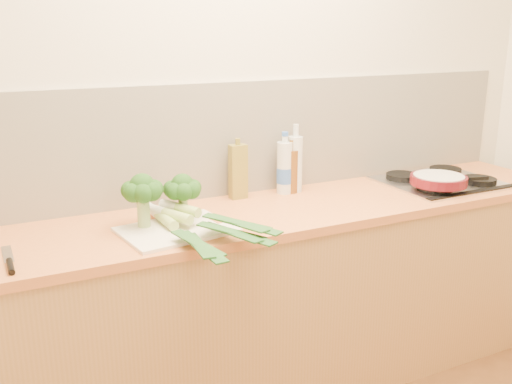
# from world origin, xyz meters

# --- Properties ---
(room_shell) EXTENTS (3.50, 3.50, 3.50)m
(room_shell) POSITION_xyz_m (0.00, 1.49, 1.17)
(room_shell) COLOR beige
(room_shell) RESTS_ON ground
(counter) EXTENTS (3.20, 0.62, 0.90)m
(counter) POSITION_xyz_m (0.00, 1.20, 0.45)
(counter) COLOR #AC7C47
(counter) RESTS_ON ground
(gas_hob) EXTENTS (0.58, 0.50, 0.04)m
(gas_hob) POSITION_xyz_m (1.02, 1.20, 0.91)
(gas_hob) COLOR silver
(gas_hob) RESTS_ON counter
(chopping_board) EXTENTS (0.47, 0.37, 0.01)m
(chopping_board) POSITION_xyz_m (-0.45, 1.10, 0.91)
(chopping_board) COLOR white
(chopping_board) RESTS_ON counter
(broccoli_left) EXTENTS (0.17, 0.17, 0.22)m
(broccoli_left) POSITION_xyz_m (-0.56, 1.18, 1.06)
(broccoli_left) COLOR #84A15E
(broccoli_left) RESTS_ON chopping_board
(broccoli_right) EXTENTS (0.16, 0.16, 0.19)m
(broccoli_right) POSITION_xyz_m (-0.38, 1.22, 1.04)
(broccoli_right) COLOR #84A15E
(broccoli_right) RESTS_ON chopping_board
(leek_front) EXTENTS (0.12, 0.72, 0.04)m
(leek_front) POSITION_xyz_m (-0.47, 1.09, 0.94)
(leek_front) COLOR white
(leek_front) RESTS_ON chopping_board
(leek_mid) EXTENTS (0.32, 0.64, 0.04)m
(leek_mid) POSITION_xyz_m (-0.41, 1.06, 0.95)
(leek_mid) COLOR white
(leek_mid) RESTS_ON chopping_board
(leek_back) EXTENTS (0.31, 0.57, 0.04)m
(leek_back) POSITION_xyz_m (-0.35, 1.05, 0.97)
(leek_back) COLOR white
(leek_back) RESTS_ON chopping_board
(chefs_knife) EXTENTS (0.04, 0.29, 0.02)m
(chefs_knife) POSITION_xyz_m (-1.07, 1.03, 0.91)
(chefs_knife) COLOR silver
(chefs_knife) RESTS_ON counter
(skillet) EXTENTS (0.39, 0.27, 0.05)m
(skillet) POSITION_xyz_m (0.89, 1.08, 0.96)
(skillet) COLOR #540E16
(skillet) RESTS_ON gas_hob
(oil_tin) EXTENTS (0.08, 0.05, 0.29)m
(oil_tin) POSITION_xyz_m (-0.04, 1.42, 1.03)
(oil_tin) COLOR olive
(oil_tin) RESTS_ON counter
(glass_bottle) EXTENTS (0.07, 0.07, 0.33)m
(glass_bottle) POSITION_xyz_m (0.26, 1.40, 1.04)
(glass_bottle) COLOR silver
(glass_bottle) RESTS_ON counter
(amber_bottle) EXTENTS (0.06, 0.06, 0.26)m
(amber_bottle) POSITION_xyz_m (0.24, 1.39, 1.01)
(amber_bottle) COLOR brown
(amber_bottle) RESTS_ON counter
(water_bottle) EXTENTS (0.08, 0.08, 0.28)m
(water_bottle) POSITION_xyz_m (0.20, 1.40, 1.02)
(water_bottle) COLOR silver
(water_bottle) RESTS_ON counter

